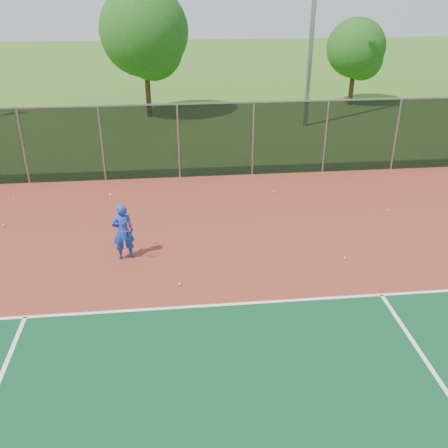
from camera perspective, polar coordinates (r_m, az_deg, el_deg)
The scene contains 12 objects.
ground at distance 10.93m, azimuth 13.48°, elevation -17.61°, with size 120.00×120.00×0.00m, color #34601B.
court_apron at distance 12.35m, azimuth 10.56°, elevation -11.23°, with size 30.00×20.00×0.02m, color maroon.
fence_back at distance 20.42m, azimuth 3.33°, elevation 9.75°, with size 30.00×0.06×3.03m.
tennis_player at distance 14.60m, azimuth -11.47°, elevation -0.85°, with size 0.70×0.68×2.02m.
practice_ball_0 at distance 15.05m, azimuth 13.62°, elevation -3.81°, with size 0.07×0.07×0.07m, color #C5CD17.
practice_ball_1 at distance 19.98m, azimuth -22.85°, elevation 2.62°, with size 0.07×0.07×0.07m, color #C5CD17.
practice_ball_3 at distance 18.02m, azimuth -23.84°, elevation -0.16°, with size 0.07×0.07×0.07m, color #C5CD17.
practice_ball_5 at distance 19.17m, azimuth 5.73°, elevation 3.70°, with size 0.07×0.07×0.07m, color #C5CD17.
practice_ball_6 at distance 13.52m, azimuth -5.05°, elevation -6.86°, with size 0.07×0.07×0.07m, color #C5CD17.
practice_ball_7 at distance 18.47m, azimuth 18.27°, elevation 1.50°, with size 0.07×0.07×0.07m, color #C5CD17.
tree_back_left at distance 29.33m, azimuth -8.90°, elevation 20.48°, with size 4.85×4.85×7.12m.
tree_back_mid at distance 33.26m, azimuth 15.02°, elevation 18.58°, with size 3.56×3.56×5.23m.
Camera 1 is at (-3.21, -7.27, 7.51)m, focal length 40.00 mm.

